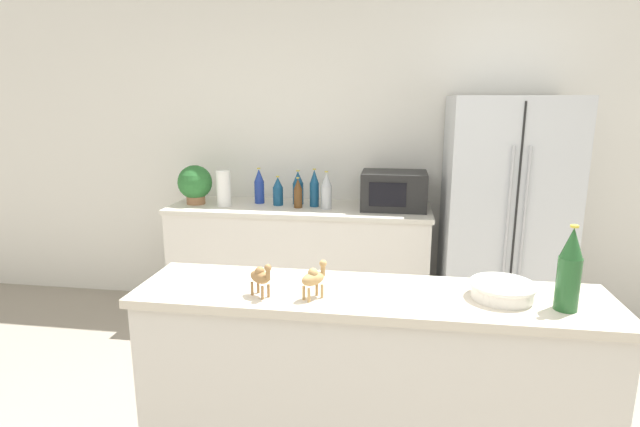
{
  "coord_description": "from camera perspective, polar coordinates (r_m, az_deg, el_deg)",
  "views": [
    {
      "loc": [
        0.25,
        -1.3,
        1.73
      ],
      "look_at": [
        -0.17,
        1.46,
        1.08
      ],
      "focal_mm": 28.0,
      "sensor_mm": 36.0,
      "label": 1
    }
  ],
  "objects": [
    {
      "name": "fruit_bowl",
      "position": [
        2.03,
        20.11,
        -8.15
      ],
      "size": [
        0.25,
        0.25,
        0.06
      ],
      "color": "white",
      "rests_on": "bar_counter"
    },
    {
      "name": "potted_plant",
      "position": [
        4.03,
        -14.09,
        3.35
      ],
      "size": [
        0.27,
        0.27,
        0.31
      ],
      "color": "#9E6B47",
      "rests_on": "back_counter"
    },
    {
      "name": "camel_figurine",
      "position": [
        1.93,
        -6.79,
        -7.15
      ],
      "size": [
        0.11,
        0.1,
        0.14
      ],
      "color": "olive",
      "rests_on": "bar_counter"
    },
    {
      "name": "back_bottle_2",
      "position": [
        3.88,
        -4.83,
        2.53
      ],
      "size": [
        0.08,
        0.08,
        0.23
      ],
      "color": "navy",
      "rests_on": "back_counter"
    },
    {
      "name": "bar_counter",
      "position": [
        2.22,
        5.4,
        -20.74
      ],
      "size": [
        1.87,
        0.45,
        0.99
      ],
      "color": "beige",
      "rests_on": "ground_plane"
    },
    {
      "name": "wall_back",
      "position": [
        4.06,
        5.13,
        6.52
      ],
      "size": [
        8.0,
        0.06,
        2.55
      ],
      "color": "white",
      "rests_on": "ground_plane"
    },
    {
      "name": "camel_figurine_second",
      "position": [
        1.89,
        -0.7,
        -7.34
      ],
      "size": [
        0.1,
        0.11,
        0.14
      ],
      "color": "tan",
      "rests_on": "bar_counter"
    },
    {
      "name": "back_bottle_5",
      "position": [
        3.73,
        0.73,
        2.59
      ],
      "size": [
        0.08,
        0.08,
        0.29
      ],
      "color": "#B2B7BC",
      "rests_on": "back_counter"
    },
    {
      "name": "back_bottle_1",
      "position": [
        3.97,
        -6.96,
        3.09
      ],
      "size": [
        0.08,
        0.08,
        0.28
      ],
      "color": "navy",
      "rests_on": "back_counter"
    },
    {
      "name": "paper_towel_roll",
      "position": [
        3.91,
        -10.96,
        2.83
      ],
      "size": [
        0.11,
        0.11,
        0.27
      ],
      "color": "white",
      "rests_on": "back_counter"
    },
    {
      "name": "wine_bottle",
      "position": [
        1.98,
        26.62,
        -5.79
      ],
      "size": [
        0.08,
        0.08,
        0.31
      ],
      "color": "#235628",
      "rests_on": "bar_counter"
    },
    {
      "name": "microwave",
      "position": [
        3.78,
        8.44,
        2.63
      ],
      "size": [
        0.48,
        0.37,
        0.28
      ],
      "color": "black",
      "rests_on": "back_counter"
    },
    {
      "name": "back_bottle_0",
      "position": [
        3.78,
        -2.53,
        2.31
      ],
      "size": [
        0.06,
        0.06,
        0.23
      ],
      "color": "brown",
      "rests_on": "back_counter"
    },
    {
      "name": "refrigerator",
      "position": [
        3.8,
        20.17,
        -0.8
      ],
      "size": [
        0.83,
        0.74,
        1.75
      ],
      "color": "silver",
      "rests_on": "ground_plane"
    },
    {
      "name": "back_counter",
      "position": [
        3.98,
        -2.3,
        -5.62
      ],
      "size": [
        2.01,
        0.63,
        0.92
      ],
      "color": "silver",
      "rests_on": "ground_plane"
    },
    {
      "name": "back_bottle_3",
      "position": [
        3.82,
        -0.65,
        2.87
      ],
      "size": [
        0.07,
        0.07,
        0.29
      ],
      "color": "navy",
      "rests_on": "back_counter"
    },
    {
      "name": "back_bottle_4",
      "position": [
        3.92,
        -2.52,
        2.93
      ],
      "size": [
        0.08,
        0.08,
        0.27
      ],
      "color": "navy",
      "rests_on": "back_counter"
    }
  ]
}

